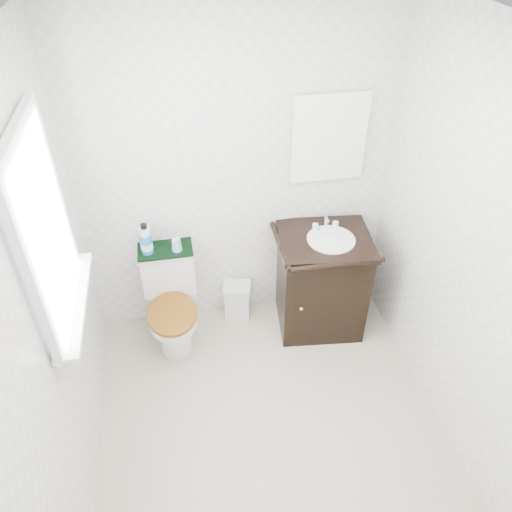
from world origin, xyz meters
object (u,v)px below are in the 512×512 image
object	(u,v)px
vanity	(321,280)
trash_bin	(237,300)
cup	(177,245)
toilet	(172,303)
mouthwash_bottle	(146,240)

from	to	relation	value
vanity	trash_bin	size ratio (longest dim) A/B	2.98
cup	vanity	bearing A→B (deg)	-8.29
toilet	vanity	bearing A→B (deg)	-3.45
toilet	mouthwash_bottle	size ratio (longest dim) A/B	3.12
trash_bin	cup	size ratio (longest dim) A/B	3.35
trash_bin	cup	xyz separation A→B (m)	(-0.42, -0.04, 0.64)
cup	trash_bin	bearing A→B (deg)	6.02
mouthwash_bottle	vanity	bearing A→B (deg)	-7.51
toilet	trash_bin	xyz separation A→B (m)	(0.51, 0.13, -0.17)
toilet	trash_bin	bearing A→B (deg)	14.19
toilet	trash_bin	world-z (taller)	toilet
toilet	cup	size ratio (longest dim) A/B	7.94
toilet	cup	xyz separation A→B (m)	(0.08, 0.08, 0.47)
cup	toilet	bearing A→B (deg)	-135.32
vanity	trash_bin	distance (m)	0.70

